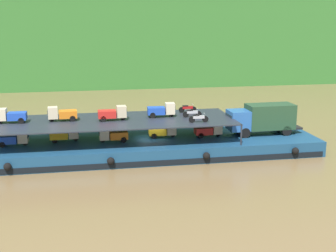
{
  "coord_description": "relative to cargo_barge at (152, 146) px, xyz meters",
  "views": [
    {
      "loc": [
        -6.31,
        -43.29,
        13.14
      ],
      "look_at": [
        1.62,
        0.0,
        2.7
      ],
      "focal_mm": 48.82,
      "sensor_mm": 36.0,
      "label": 1
    }
  ],
  "objects": [
    {
      "name": "ground_plane",
      "position": [
        0.0,
        0.02,
        -0.75
      ],
      "size": [
        400.0,
        400.0,
        0.0
      ],
      "primitive_type": "plane",
      "color": "brown"
    },
    {
      "name": "cargo_barge",
      "position": [
        0.0,
        0.0,
        0.0
      ],
      "size": [
        32.69,
        9.32,
        1.5
      ],
      "color": "navy",
      "rests_on": "ground"
    },
    {
      "name": "covered_lorry",
      "position": [
        11.36,
        -0.33,
        2.45
      ],
      "size": [
        7.9,
        2.44,
        3.1
      ],
      "color": "#285BA3",
      "rests_on": "cargo_barge"
    },
    {
      "name": "cargo_rack",
      "position": [
        -3.8,
        0.02,
        2.69
      ],
      "size": [
        23.49,
        7.99,
        2.0
      ],
      "color": "#232833",
      "rests_on": "cargo_barge"
    },
    {
      "name": "mini_truck_lower_stern",
      "position": [
        -13.05,
        -0.27,
        1.44
      ],
      "size": [
        2.77,
        1.25,
        1.38
      ],
      "color": "#1E47B7",
      "rests_on": "cargo_barge"
    },
    {
      "name": "mini_truck_lower_aft",
      "position": [
        -8.43,
        0.57,
        1.44
      ],
      "size": [
        2.74,
        1.2,
        1.38
      ],
      "color": "gold",
      "rests_on": "cargo_barge"
    },
    {
      "name": "mini_truck_lower_mid",
      "position": [
        -3.88,
        -0.52,
        1.44
      ],
      "size": [
        2.77,
        1.26,
        1.38
      ],
      "color": "orange",
      "rests_on": "cargo_barge"
    },
    {
      "name": "mini_truck_lower_fore",
      "position": [
        1.16,
        0.31,
        1.44
      ],
      "size": [
        2.78,
        1.27,
        1.38
      ],
      "color": "gold",
      "rests_on": "cargo_barge"
    },
    {
      "name": "mini_truck_lower_bow",
      "position": [
        5.73,
        -0.26,
        1.44
      ],
      "size": [
        2.76,
        1.23,
        1.38
      ],
      "color": "red",
      "rests_on": "cargo_barge"
    },
    {
      "name": "mini_truck_upper_stern",
      "position": [
        -13.29,
        0.67,
        3.44
      ],
      "size": [
        2.75,
        1.22,
        1.38
      ],
      "color": "#1E47B7",
      "rests_on": "cargo_rack"
    },
    {
      "name": "mini_truck_upper_mid",
      "position": [
        -8.61,
        0.69,
        3.44
      ],
      "size": [
        2.8,
        1.3,
        1.38
      ],
      "color": "orange",
      "rests_on": "cargo_rack"
    },
    {
      "name": "mini_truck_upper_fore",
      "position": [
        -3.79,
        0.07,
        3.44
      ],
      "size": [
        2.75,
        1.22,
        1.38
      ],
      "color": "red",
      "rests_on": "cargo_rack"
    },
    {
      "name": "mini_truck_upper_bow",
      "position": [
        1.12,
        0.8,
        3.44
      ],
      "size": [
        2.79,
        1.28,
        1.38
      ],
      "color": "#1E47B7",
      "rests_on": "cargo_rack"
    },
    {
      "name": "motorcycle_upper_port",
      "position": [
        4.1,
        -2.37,
        3.18
      ],
      "size": [
        1.9,
        0.55,
        0.87
      ],
      "color": "black",
      "rests_on": "cargo_rack"
    },
    {
      "name": "motorcycle_upper_centre",
      "position": [
        4.05,
        0.02,
        3.18
      ],
      "size": [
        1.9,
        0.55,
        0.87
      ],
      "color": "black",
      "rests_on": "cargo_rack"
    },
    {
      "name": "motorcycle_upper_stbd",
      "position": [
        4.12,
        2.42,
        3.18
      ],
      "size": [
        1.9,
        0.55,
        0.87
      ],
      "color": "black",
      "rests_on": "cargo_rack"
    }
  ]
}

